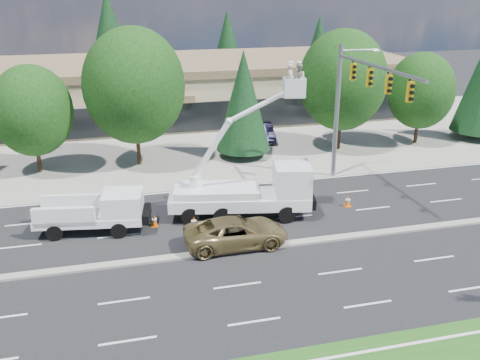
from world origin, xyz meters
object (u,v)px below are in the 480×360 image
object	(u,v)px
bucket_truck	(255,184)
minivan	(236,232)
utility_pickup	(98,216)
signal_mast	(353,96)

from	to	relation	value
bucket_truck	minivan	size ratio (longest dim) A/B	1.66
utility_pickup	bucket_truck	world-z (taller)	bucket_truck
signal_mast	minivan	xyz separation A→B (m)	(-9.16, -6.44, -5.31)
signal_mast	minivan	distance (m)	12.39
utility_pickup	bucket_truck	size ratio (longest dim) A/B	0.67
bucket_truck	minivan	world-z (taller)	bucket_truck
minivan	utility_pickup	bearing A→B (deg)	62.20
utility_pickup	minivan	bearing A→B (deg)	-18.06
utility_pickup	bucket_truck	bearing A→B (deg)	8.51
minivan	signal_mast	bearing A→B (deg)	-55.40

